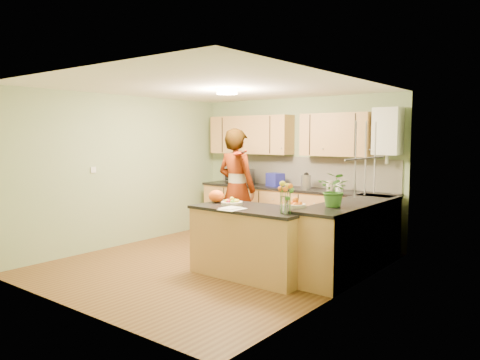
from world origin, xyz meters
The scene contains 28 objects.
floor centered at (0.00, 0.00, 0.00)m, with size 4.50×4.50×0.00m, color #573419.
ceiling centered at (0.00, 0.00, 2.50)m, with size 4.00×4.50×0.02m, color white.
wall_back centered at (0.00, 2.25, 1.25)m, with size 4.00×0.02×2.50m, color #8CA777.
wall_front centered at (0.00, -2.25, 1.25)m, with size 4.00×0.02×2.50m, color #8CA777.
wall_left centered at (-2.00, 0.00, 1.25)m, with size 0.02×4.50×2.50m, color #8CA777.
wall_right centered at (2.00, 0.00, 1.25)m, with size 0.02×4.50×2.50m, color #8CA777.
back_counter centered at (0.10, 1.95, 0.47)m, with size 3.64×0.62×0.94m.
right_counter centered at (1.70, 0.85, 0.47)m, with size 0.62×2.24×0.94m.
splashback centered at (0.10, 2.23, 1.20)m, with size 3.60×0.02×0.52m, color silver.
upper_cabinets centered at (-0.18, 2.08, 1.85)m, with size 3.20×0.34×0.70m.
boiler centered at (1.70, 2.09, 1.90)m, with size 0.40×0.30×0.86m.
window_right centered at (1.99, 0.60, 1.55)m, with size 0.01×1.30×1.05m.
light_switch centered at (-1.99, -0.60, 1.30)m, with size 0.02×0.09×0.09m, color white.
ceiling_lamp centered at (0.00, 0.30, 2.46)m, with size 0.30×0.30×0.07m.
peninsula_island centered at (0.76, -0.10, 0.45)m, with size 1.58×0.81×0.90m.
fruit_dish centered at (0.41, -0.10, 0.95)m, with size 0.29×0.29×0.10m.
orange_bowl centered at (1.31, 0.05, 0.97)m, with size 0.26×0.26×0.15m.
flower_vase centered at (1.36, -0.28, 1.20)m, with size 0.24×0.24×0.45m.
orange_bag centered at (0.10, -0.05, 0.99)m, with size 0.23×0.20×0.17m, color #FE6215.
papers centered at (0.66, -0.40, 0.91)m, with size 0.24×0.33×0.01m, color white.
violinist centered at (-0.33, 0.93, 0.97)m, with size 0.71×0.47×1.95m, color #DEAB88.
violin centered at (-0.13, 0.71, 1.56)m, with size 0.55×0.22×0.11m, color #540B05, non-canonical shape.
microwave centered at (-1.04, 1.91, 1.08)m, with size 0.51×0.34×0.28m, color white.
blue_box centered at (-0.26, 1.95, 1.06)m, with size 0.29×0.21×0.23m, color navy.
kettle centered at (0.38, 1.93, 1.07)m, with size 0.17×0.17×0.32m.
jar_cream centered at (0.81, 1.94, 1.02)m, with size 0.10×0.10×0.16m, color beige.
jar_white centered at (0.99, 1.95, 1.03)m, with size 0.12×0.12×0.18m, color white.
potted_plant centered at (1.70, 0.35, 1.16)m, with size 0.39×0.34×0.44m, color #356B23.
Camera 1 is at (4.33, -4.94, 1.82)m, focal length 35.00 mm.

